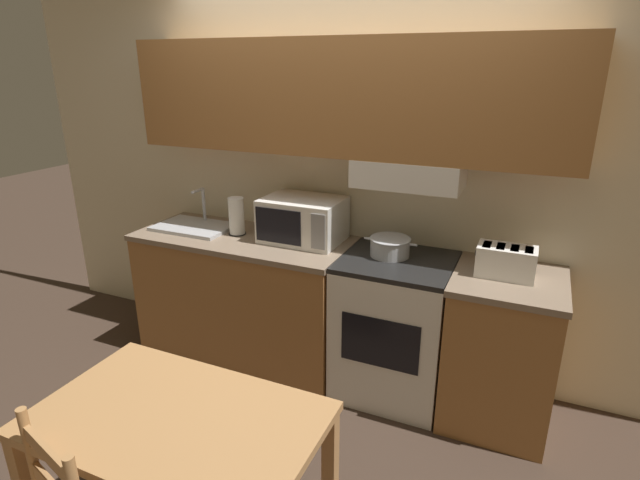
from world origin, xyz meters
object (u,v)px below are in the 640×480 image
object	(u,v)px
sink_basin	(194,226)
toaster	(506,261)
microwave	(303,220)
cooking_pot	(390,246)
stove_range	(394,327)
paper_towel_roll	(236,216)
dining_table	(179,440)

from	to	relation	value
sink_basin	toaster	bearing A→B (deg)	0.12
microwave	sink_basin	size ratio (longest dim) A/B	0.96
cooking_pot	microwave	bearing A→B (deg)	176.23
microwave	toaster	size ratio (longest dim) A/B	1.60
cooking_pot	microwave	world-z (taller)	microwave
stove_range	sink_basin	size ratio (longest dim) A/B	1.70
cooking_pot	microwave	distance (m)	0.61
sink_basin	paper_towel_roll	bearing A→B (deg)	3.69
stove_range	dining_table	distance (m)	1.58
microwave	dining_table	size ratio (longest dim) A/B	0.46
paper_towel_roll	microwave	bearing A→B (deg)	8.23
sink_basin	dining_table	size ratio (longest dim) A/B	0.49
microwave	paper_towel_roll	bearing A→B (deg)	-171.77
toaster	sink_basin	size ratio (longest dim) A/B	0.60
microwave	dining_table	distance (m)	1.66
microwave	dining_table	bearing A→B (deg)	-81.66
microwave	stove_range	bearing A→B (deg)	-7.21
microwave	paper_towel_roll	distance (m)	0.47
toaster	paper_towel_roll	bearing A→B (deg)	179.41
toaster	sink_basin	distance (m)	2.08
microwave	paper_towel_roll	world-z (taller)	microwave
stove_range	toaster	world-z (taller)	toaster
stove_range	dining_table	xyz separation A→B (m)	(-0.43, -1.51, 0.18)
cooking_pot	sink_basin	xyz separation A→B (m)	(-1.41, -0.05, -0.04)
stove_range	microwave	xyz separation A→B (m)	(-0.66, 0.08, 0.59)
microwave	sink_basin	bearing A→B (deg)	-173.70
dining_table	sink_basin	bearing A→B (deg)	124.87
stove_range	sink_basin	xyz separation A→B (m)	(-1.48, -0.01, 0.47)
toaster	dining_table	xyz separation A→B (m)	(-1.03, -1.51, -0.35)
microwave	paper_towel_roll	size ratio (longest dim) A/B	2.00
toaster	sink_basin	xyz separation A→B (m)	(-2.08, -0.00, -0.07)
paper_towel_roll	dining_table	xyz separation A→B (m)	(0.70, -1.52, -0.39)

